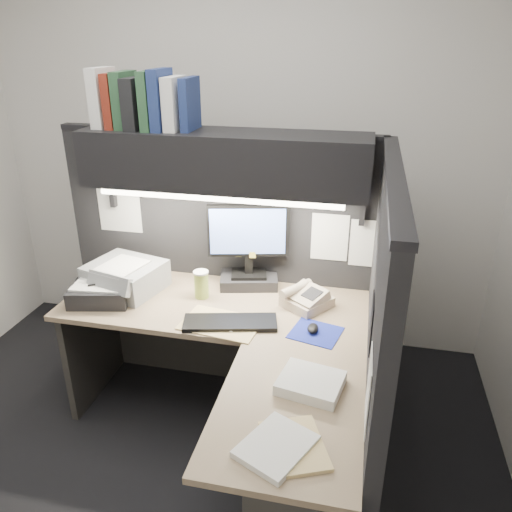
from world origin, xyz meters
The scene contains 21 objects.
floor centered at (0.00, 0.00, 0.00)m, with size 3.50×3.50×0.00m, color black.
wall_back centered at (0.00, 1.50, 1.35)m, with size 3.50×0.04×2.70m, color silver.
partition_back centered at (0.03, 0.93, 0.80)m, with size 1.90×0.06×1.60m, color black.
partition_right centered at (0.98, 0.18, 0.80)m, with size 0.06×1.50×1.60m, color black.
desk centered at (0.43, 0.00, 0.44)m, with size 1.70×1.53×0.73m.
overhead_shelf centered at (0.12, 0.75, 1.50)m, with size 1.55×0.34×0.30m, color black.
task_light_tube centered at (0.12, 0.61, 1.33)m, with size 0.04×0.04×1.32m, color white.
monitor centered at (0.24, 0.82, 0.93)m, with size 0.47×0.28×0.51m.
keyboard centered at (0.25, 0.36, 0.74)m, with size 0.49×0.16×0.02m, color black.
mousepad centered at (0.69, 0.37, 0.73)m, with size 0.24×0.22×0.00m, color navy.
mouse centered at (0.68, 0.38, 0.75)m, with size 0.06×0.09×0.03m, color black.
telephone centered at (0.61, 0.64, 0.77)m, with size 0.22×0.23×0.09m, color tan.
coffee_cup centered at (0.01, 0.62, 0.81)m, with size 0.08×0.08×0.15m, color #C2D354.
printer centered at (-0.46, 0.62, 0.81)m, with size 0.40×0.34×0.16m, color gray.
notebook_stack centered at (-0.53, 0.46, 0.78)m, with size 0.33×0.27×0.10m, color black.
open_folder centered at (0.20, 0.35, 0.73)m, with size 0.41×0.26×0.01m, color #D6BA78.
paper_stack_a centered at (0.72, -0.06, 0.76)m, with size 0.26×0.22×0.05m, color white.
paper_stack_b centered at (0.64, -0.43, 0.74)m, with size 0.21×0.27×0.03m, color white.
manila_stack centered at (0.70, -0.41, 0.74)m, with size 0.21×0.27×0.02m, color #D6BA78.
binder_row centered at (-0.32, 0.75, 1.79)m, with size 0.55×0.26×0.31m.
pinned_papers centered at (0.42, 0.56, 1.05)m, with size 1.76×1.31×0.51m.
Camera 1 is at (0.87, -1.79, 2.10)m, focal length 35.00 mm.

